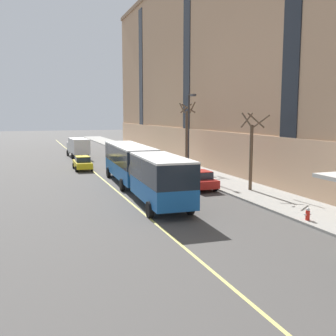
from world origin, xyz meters
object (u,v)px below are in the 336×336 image
(parked_car_green_1, at_px, (126,153))
(fire_hydrant, at_px, (308,214))
(taxi_cab, at_px, (82,163))
(parked_car_red_3, at_px, (163,166))
(city_bus, at_px, (140,167))
(parked_car_red_4, at_px, (199,180))
(street_tree_far_uptown, at_px, (187,134))
(box_truck, at_px, (78,146))
(street_tree_mid_block, at_px, (252,150))
(street_lamp, at_px, (189,127))

(parked_car_green_1, xyz_separation_m, fire_hydrant, (1.85, -36.19, -0.29))
(taxi_cab, bearing_deg, parked_car_red_3, -35.56)
(city_bus, distance_m, parked_car_red_4, 5.12)
(parked_car_red_3, height_order, street_tree_far_uptown, street_tree_far_uptown)
(parked_car_red_4, xyz_separation_m, box_truck, (-6.43, 27.85, 0.84))
(street_tree_mid_block, xyz_separation_m, fire_hydrant, (-1.81, -9.09, -2.90))
(street_lamp, bearing_deg, city_bus, -139.85)
(city_bus, height_order, fire_hydrant, city_bus)
(fire_hydrant, bearing_deg, parked_car_red_3, 94.40)
(parked_car_green_1, distance_m, parked_car_red_4, 24.70)
(parked_car_red_3, xyz_separation_m, street_lamp, (1.71, -3.09, 4.17))
(city_bus, height_order, street_tree_far_uptown, street_tree_far_uptown)
(parked_car_red_4, distance_m, taxi_cab, 16.65)
(city_bus, relative_size, box_truck, 2.63)
(parked_car_red_3, distance_m, street_tree_far_uptown, 4.93)
(taxi_cab, relative_size, street_tree_mid_block, 0.75)
(taxi_cab, height_order, street_lamp, street_lamp)
(box_truck, height_order, street_lamp, street_lamp)
(box_truck, bearing_deg, street_tree_far_uptown, -59.64)
(street_lamp, bearing_deg, parked_car_green_1, 96.03)
(city_bus, distance_m, parked_car_green_1, 24.57)
(taxi_cab, distance_m, fire_hydrant, 27.89)
(parked_car_green_1, xyz_separation_m, street_tree_mid_block, (3.65, -27.11, 2.61))
(taxi_cab, height_order, street_tree_far_uptown, street_tree_far_uptown)
(parked_car_green_1, distance_m, parked_car_red_3, 15.34)
(city_bus, distance_m, fire_hydrant, 13.88)
(parked_car_green_1, bearing_deg, parked_car_red_4, -89.59)
(street_tree_mid_block, bearing_deg, city_bus, 160.15)
(street_tree_mid_block, distance_m, fire_hydrant, 9.71)
(parked_car_red_3, height_order, fire_hydrant, parked_car_red_3)
(parked_car_red_3, height_order, box_truck, box_truck)
(city_bus, bearing_deg, taxi_cab, 100.56)
(street_tree_far_uptown, distance_m, fire_hydrant, 22.81)
(city_bus, bearing_deg, parked_car_red_4, -7.30)
(city_bus, bearing_deg, parked_car_red_3, 60.26)
(parked_car_red_4, relative_size, box_truck, 0.57)
(parked_car_green_1, height_order, street_lamp, street_lamp)
(parked_car_green_1, xyz_separation_m, parked_car_red_4, (0.18, -24.70, -0.00))
(street_tree_mid_block, bearing_deg, taxi_cab, 122.68)
(fire_hydrant, bearing_deg, taxi_cab, 109.35)
(box_truck, xyz_separation_m, fire_hydrant, (8.10, -39.34, -1.12))
(box_truck, distance_m, street_lamp, 23.32)
(box_truck, bearing_deg, taxi_cab, -95.02)
(parked_car_red_4, height_order, street_tree_far_uptown, street_tree_far_uptown)
(street_tree_far_uptown, bearing_deg, parked_car_red_4, -107.48)
(street_lamp, xyz_separation_m, fire_hydrant, (-0.10, -17.77, -4.46))
(street_lamp, distance_m, fire_hydrant, 18.32)
(city_bus, relative_size, taxi_cab, 4.19)
(box_truck, height_order, fire_hydrant, box_truck)
(street_lamp, bearing_deg, fire_hydrant, -90.32)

